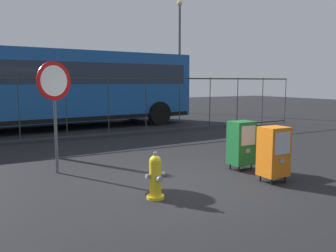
{
  "coord_description": "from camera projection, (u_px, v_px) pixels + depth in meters",
  "views": [
    {
      "loc": [
        -3.36,
        -5.27,
        1.83
      ],
      "look_at": [
        0.3,
        1.2,
        0.9
      ],
      "focal_mm": 37.83,
      "sensor_mm": 36.0,
      "label": 1
    }
  ],
  "objects": [
    {
      "name": "ground_plane",
      "position": [
        186.0,
        183.0,
        6.42
      ],
      "size": [
        60.0,
        60.0,
        0.0
      ],
      "primitive_type": "plane",
      "color": "black"
    },
    {
      "name": "street_light_near_left",
      "position": [
        180.0,
        48.0,
        20.6
      ],
      "size": [
        0.32,
        0.32,
        6.48
      ],
      "color": "#4C4F54",
      "rests_on": "ground_plane"
    },
    {
      "name": "fence_barrier",
      "position": [
        88.0,
        107.0,
        11.4
      ],
      "size": [
        18.03,
        0.04,
        2.0
      ],
      "color": "#2D2D33",
      "rests_on": "ground_plane"
    },
    {
      "name": "fire_hydrant",
      "position": [
        155.0,
        177.0,
        5.54
      ],
      "size": [
        0.33,
        0.32,
        0.75
      ],
      "color": "yellow",
      "rests_on": "ground_plane"
    },
    {
      "name": "stop_sign",
      "position": [
        54.0,
        94.0,
        6.95
      ],
      "size": [
        0.71,
        0.31,
        2.23
      ],
      "color": "#4C4F54",
      "rests_on": "ground_plane"
    },
    {
      "name": "newspaper_box_primary",
      "position": [
        241.0,
        143.0,
        7.36
      ],
      "size": [
        0.48,
        0.42,
        1.02
      ],
      "color": "black",
      "rests_on": "ground_plane"
    },
    {
      "name": "bus_near",
      "position": [
        63.0,
        85.0,
        13.86
      ],
      "size": [
        10.64,
        3.32,
        3.0
      ],
      "rotation": [
        0.0,
        0.0,
        0.07
      ],
      "color": "#19519E",
      "rests_on": "ground_plane"
    },
    {
      "name": "newspaper_box_secondary",
      "position": [
        274.0,
        151.0,
        6.45
      ],
      "size": [
        0.48,
        0.42,
        1.02
      ],
      "color": "black",
      "rests_on": "ground_plane"
    }
  ]
}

